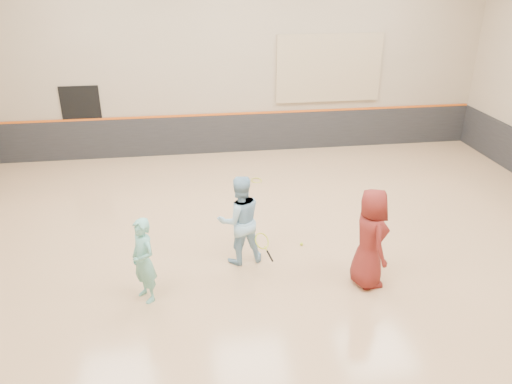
{
  "coord_description": "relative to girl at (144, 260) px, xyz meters",
  "views": [
    {
      "loc": [
        -1.54,
        -8.65,
        5.34
      ],
      "look_at": [
        -0.22,
        0.4,
        1.15
      ],
      "focal_mm": 35.0,
      "sensor_mm": 36.0,
      "label": 1
    }
  ],
  "objects": [
    {
      "name": "room",
      "position": [
        2.39,
        1.26,
        0.04
      ],
      "size": [
        15.04,
        12.04,
        6.22
      ],
      "color": "tan",
      "rests_on": "ground"
    },
    {
      "name": "wainscot_back",
      "position": [
        2.39,
        7.23,
        -0.17
      ],
      "size": [
        14.9,
        0.04,
        1.2
      ],
      "primitive_type": "cube",
      "color": "#232326",
      "rests_on": "floor"
    },
    {
      "name": "accent_stripe",
      "position": [
        2.39,
        7.22,
        0.45
      ],
      "size": [
        14.9,
        0.03,
        0.06
      ],
      "primitive_type": "cube",
      "color": "#D85914",
      "rests_on": "wall_back"
    },
    {
      "name": "acoustic_panel",
      "position": [
        5.19,
        7.21,
        1.73
      ],
      "size": [
        3.2,
        0.08,
        2.0
      ],
      "primitive_type": "cube",
      "color": "tan",
      "rests_on": "wall_back"
    },
    {
      "name": "doorway",
      "position": [
        -2.11,
        7.24,
        0.33
      ],
      "size": [
        1.1,
        0.05,
        2.2
      ],
      "primitive_type": "cube",
      "color": "black",
      "rests_on": "floor"
    },
    {
      "name": "girl",
      "position": [
        0.0,
        0.0,
        0.0
      ],
      "size": [
        0.62,
        0.67,
        1.55
      ],
      "primitive_type": "imported",
      "rotation": [
        0.0,
        0.0,
        -0.97
      ],
      "color": "#6DBDB0",
      "rests_on": "floor"
    },
    {
      "name": "instructor",
      "position": [
        1.76,
        0.98,
        0.13
      ],
      "size": [
        0.98,
        0.82,
        1.8
      ],
      "primitive_type": "imported",
      "rotation": [
        0.0,
        0.0,
        3.32
      ],
      "color": "#90C1DF",
      "rests_on": "floor"
    },
    {
      "name": "young_man",
      "position": [
        3.95,
        -0.1,
        0.16
      ],
      "size": [
        0.64,
        0.94,
        1.87
      ],
      "primitive_type": "imported",
      "rotation": [
        0.0,
        0.0,
        1.63
      ],
      "color": "maroon",
      "rests_on": "floor"
    },
    {
      "name": "held_racket",
      "position": [
        2.14,
        0.73,
        -0.22
      ],
      "size": [
        0.48,
        0.48,
        0.6
      ],
      "primitive_type": null,
      "color": "#C0D02D",
      "rests_on": "instructor"
    },
    {
      "name": "spare_racket",
      "position": [
        2.65,
        4.86,
        -0.71
      ],
      "size": [
        0.65,
        0.65,
        0.12
      ],
      "primitive_type": null,
      "color": "#B0BC29",
      "rests_on": "floor"
    },
    {
      "name": "ball_under_racket",
      "position": [
        3.08,
        1.36,
        -0.74
      ],
      "size": [
        0.07,
        0.07,
        0.07
      ],
      "primitive_type": "sphere",
      "color": "#C4E435",
      "rests_on": "floor"
    },
    {
      "name": "ball_in_hand",
      "position": [
        4.07,
        -0.2,
        0.39
      ],
      "size": [
        0.07,
        0.07,
        0.07
      ],
      "primitive_type": "sphere",
      "color": "#C7D932",
      "rests_on": "young_man"
    },
    {
      "name": "ball_beside_spare",
      "position": [
        2.17,
        3.46,
        -0.74
      ],
      "size": [
        0.07,
        0.07,
        0.07
      ],
      "primitive_type": "sphere",
      "color": "#CCD631",
      "rests_on": "floor"
    }
  ]
}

